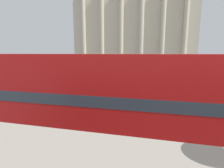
{
  "coord_description": "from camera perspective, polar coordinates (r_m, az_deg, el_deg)",
  "views": [
    {
      "loc": [
        -0.63,
        -2.48,
        4.33
      ],
      "look_at": [
        -4.9,
        15.01,
        1.12
      ],
      "focal_mm": 28.0,
      "sensor_mm": 36.0,
      "label": 1
    }
  ],
  "objects": [
    {
      "name": "pedestrian_grey",
      "position": [
        29.16,
        26.15,
        2.49
      ],
      "size": [
        0.32,
        0.32,
        1.72
      ],
      "rotation": [
        0.0,
        0.0,
        2.78
      ],
      "color": "#282B33",
      "rests_on": "ground_plane"
    },
    {
      "name": "traffic_light_near",
      "position": [
        13.43,
        -1.73,
        2.45
      ],
      "size": [
        0.42,
        0.24,
        3.9
      ],
      "color": "black",
      "rests_on": "ground_plane"
    },
    {
      "name": "traffic_light_far",
      "position": [
        27.54,
        25.92,
        4.55
      ],
      "size": [
        0.42,
        0.24,
        3.26
      ],
      "color": "black",
      "rests_on": "ground_plane"
    },
    {
      "name": "traffic_light_mid",
      "position": [
        20.21,
        19.85,
        4.19
      ],
      "size": [
        0.42,
        0.24,
        3.75
      ],
      "color": "black",
      "rests_on": "ground_plane"
    },
    {
      "name": "double_decker_bus",
      "position": [
        7.95,
        -8.58,
        -4.06
      ],
      "size": [
        11.4,
        2.69,
        4.29
      ],
      "rotation": [
        0.0,
        0.0,
        0.14
      ],
      "color": "black",
      "rests_on": "ground_plane"
    },
    {
      "name": "pedestrian_olive",
      "position": [
        28.94,
        14.28,
        3.12
      ],
      "size": [
        0.32,
        0.32,
        1.69
      ],
      "rotation": [
        0.0,
        0.0,
        2.12
      ],
      "color": "#282B33",
      "rests_on": "ground_plane"
    },
    {
      "name": "car_maroon",
      "position": [
        26.82,
        20.52,
        1.68
      ],
      "size": [
        4.2,
        1.93,
        1.35
      ],
      "rotation": [
        0.0,
        0.0,
        5.24
      ],
      "color": "black",
      "rests_on": "ground_plane"
    },
    {
      "name": "pedestrian_yellow",
      "position": [
        32.62,
        7.78,
        4.21
      ],
      "size": [
        0.32,
        0.32,
        1.78
      ],
      "rotation": [
        0.0,
        0.0,
        4.46
      ],
      "color": "#282B33",
      "rests_on": "ground_plane"
    },
    {
      "name": "car_navy",
      "position": [
        28.67,
        -0.57,
        2.83
      ],
      "size": [
        4.2,
        1.93,
        1.35
      ],
      "rotation": [
        0.0,
        0.0,
        6.16
      ],
      "color": "black",
      "rests_on": "ground_plane"
    },
    {
      "name": "pedestrian_red",
      "position": [
        34.81,
        24.63,
        3.69
      ],
      "size": [
        0.32,
        0.32,
        1.73
      ],
      "rotation": [
        0.0,
        0.0,
        0.32
      ],
      "color": "#282B33",
      "rests_on": "ground_plane"
    },
    {
      "name": "plaza_building_left",
      "position": [
        45.47,
        7.62,
        18.11
      ],
      "size": [
        26.91,
        15.19,
        21.48
      ],
      "color": "beige",
      "rests_on": "ground_plane"
    }
  ]
}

